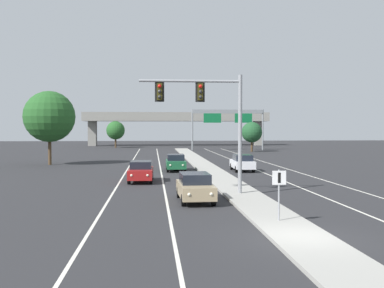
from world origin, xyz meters
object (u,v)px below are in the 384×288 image
at_px(tree_far_left_a, 116,130).
at_px(tree_far_left_b, 49,117).
at_px(highway_sign_gantry, 228,117).
at_px(car_oncoming_red, 141,171).
at_px(car_receding_white, 242,163).
at_px(median_sign_post, 279,187).
at_px(car_oncoming_tan, 195,187).
at_px(overhead_signal_mast, 209,109).
at_px(tree_far_right_c, 252,132).
at_px(car_oncoming_green, 176,162).

height_order(tree_far_left_a, tree_far_left_b, tree_far_left_b).
distance_m(highway_sign_gantry, tree_far_left_b, 40.03).
distance_m(car_oncoming_red, car_receding_white, 12.37).
bearing_deg(median_sign_post, tree_far_left_b, 116.79).
distance_m(car_oncoming_tan, car_receding_white, 18.83).
height_order(overhead_signal_mast, car_oncoming_tan, overhead_signal_mast).
bearing_deg(median_sign_post, overhead_signal_mast, 103.34).
bearing_deg(tree_far_right_c, car_oncoming_tan, -105.47).
bearing_deg(car_receding_white, tree_far_left_b, 155.39).
distance_m(car_oncoming_tan, car_oncoming_red, 10.33).
height_order(median_sign_post, car_oncoming_tan, median_sign_post).
distance_m(highway_sign_gantry, tree_far_right_c, 6.74).
bearing_deg(tree_far_left_a, car_oncoming_red, -83.71).
xyz_separation_m(median_sign_post, tree_far_left_a, (-13.05, 77.32, 2.00)).
xyz_separation_m(car_oncoming_tan, tree_far_left_a, (-10.02, 70.90, 2.77)).
bearing_deg(tree_far_right_c, tree_far_left_b, -137.56).
bearing_deg(highway_sign_gantry, car_oncoming_tan, -101.01).
relative_size(car_oncoming_tan, car_oncoming_green, 1.01).
xyz_separation_m(median_sign_post, tree_far_left_b, (-16.85, 33.36, 3.79)).
distance_m(median_sign_post, tree_far_left_a, 78.44).
relative_size(overhead_signal_mast, highway_sign_gantry, 0.54).
xyz_separation_m(car_oncoming_green, highway_sign_gantry, (11.48, 39.49, 5.34)).
bearing_deg(overhead_signal_mast, tree_far_left_b, 120.79).
bearing_deg(tree_far_left_a, car_receding_white, -73.06).
distance_m(overhead_signal_mast, tree_far_right_c, 52.77).
bearing_deg(car_oncoming_red, median_sign_post, -68.74).
bearing_deg(car_receding_white, overhead_signal_mast, -108.05).
bearing_deg(overhead_signal_mast, car_oncoming_red, 119.01).
xyz_separation_m(highway_sign_gantry, tree_far_left_a, (-21.32, 12.80, -2.57)).
xyz_separation_m(highway_sign_gantry, tree_far_left_b, (-25.12, -31.16, -0.79)).
bearing_deg(car_oncoming_red, tree_far_left_a, 96.29).
distance_m(car_oncoming_red, tree_far_right_c, 46.83).
bearing_deg(highway_sign_gantry, car_oncoming_red, -106.80).
xyz_separation_m(car_oncoming_green, car_receding_white, (6.34, -0.81, 0.00)).
xyz_separation_m(overhead_signal_mast, highway_sign_gantry, (10.28, 56.06, 0.90)).
relative_size(highway_sign_gantry, tree_far_right_c, 2.58).
height_order(median_sign_post, highway_sign_gantry, highway_sign_gantry).
relative_size(car_oncoming_red, car_receding_white, 1.00).
distance_m(median_sign_post, car_oncoming_green, 25.24).
bearing_deg(highway_sign_gantry, overhead_signal_mast, -100.39).
xyz_separation_m(overhead_signal_mast, car_receding_white, (5.13, 15.75, -4.44)).
bearing_deg(highway_sign_gantry, tree_far_left_a, 149.02).
bearing_deg(car_receding_white, highway_sign_gantry, 82.73).
distance_m(car_oncoming_green, tree_far_right_c, 37.53).
bearing_deg(tree_far_left_b, tree_far_left_a, 85.06).
bearing_deg(car_receding_white, car_oncoming_red, -139.73).
bearing_deg(car_oncoming_green, tree_far_left_b, 148.57).
height_order(highway_sign_gantry, tree_far_left_b, tree_far_left_b).
relative_size(median_sign_post, tree_far_left_b, 0.27).
height_order(median_sign_post, car_oncoming_red, median_sign_post).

